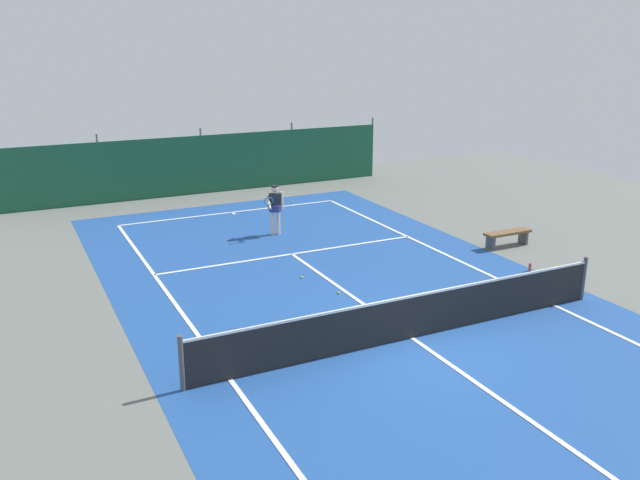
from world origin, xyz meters
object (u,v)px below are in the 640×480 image
(tennis_ball_by_sideline, at_px, (293,202))
(water_bottle, at_px, (530,267))
(tennis_net, at_px, (413,316))
(courtside_bench, at_px, (508,235))
(tennis_player, at_px, (275,206))
(tennis_ball_near_player, at_px, (302,277))
(tennis_ball_midcourt, at_px, (338,293))
(parked_car, at_px, (219,162))

(tennis_ball_by_sideline, relative_size, water_bottle, 0.28)
(tennis_net, bearing_deg, courtside_bench, 33.52)
(tennis_player, bearing_deg, water_bottle, 139.35)
(tennis_player, relative_size, water_bottle, 6.83)
(tennis_ball_near_player, xyz_separation_m, tennis_ball_midcourt, (0.36, -1.44, 0.00))
(tennis_ball_midcourt, height_order, tennis_ball_by_sideline, same)
(tennis_player, height_order, parked_car, parked_car)
(tennis_player, xyz_separation_m, tennis_ball_near_player, (-0.95, -4.16, -0.93))
(tennis_player, distance_m, courtside_bench, 7.41)
(parked_car, bearing_deg, courtside_bench, -67.01)
(tennis_net, bearing_deg, parked_car, 85.50)
(tennis_player, relative_size, parked_car, 0.38)
(tennis_ball_by_sideline, height_order, water_bottle, water_bottle)
(tennis_net, height_order, tennis_ball_midcourt, tennis_net)
(tennis_net, distance_m, tennis_ball_near_player, 4.47)
(tennis_net, height_order, water_bottle, tennis_net)
(tennis_ball_near_player, bearing_deg, tennis_ball_midcourt, -75.99)
(tennis_net, bearing_deg, tennis_ball_near_player, 97.59)
(tennis_net, bearing_deg, tennis_ball_midcourt, 94.40)
(tennis_ball_near_player, height_order, tennis_ball_by_sideline, same)
(tennis_ball_near_player, bearing_deg, tennis_ball_by_sideline, 67.77)
(tennis_player, bearing_deg, tennis_ball_midcourt, 95.73)
(tennis_ball_by_sideline, xyz_separation_m, courtside_bench, (3.66, -8.15, 0.34))
(tennis_player, relative_size, courtside_bench, 1.03)
(tennis_ball_near_player, height_order, courtside_bench, courtside_bench)
(tennis_ball_near_player, distance_m, courtside_bench, 6.91)
(tennis_net, distance_m, parked_car, 17.72)
(courtside_bench, bearing_deg, tennis_ball_by_sideline, 114.17)
(tennis_ball_near_player, relative_size, tennis_ball_by_sideline, 1.00)
(tennis_ball_by_sideline, bearing_deg, tennis_ball_near_player, -112.23)
(parked_car, bearing_deg, tennis_player, -93.48)
(tennis_player, bearing_deg, parked_car, -84.63)
(tennis_player, xyz_separation_m, courtside_bench, (5.94, -4.39, -0.59))
(parked_car, bearing_deg, tennis_ball_near_player, -95.54)
(tennis_player, distance_m, tennis_ball_midcourt, 5.71)
(tennis_player, height_order, water_bottle, tennis_player)
(tennis_net, xyz_separation_m, parked_car, (1.39, 17.66, 0.33))
(parked_car, xyz_separation_m, courtside_bench, (4.92, -13.48, -0.46))
(tennis_ball_midcourt, bearing_deg, tennis_net, -85.60)
(tennis_net, height_order, parked_car, parked_car)
(tennis_ball_midcourt, bearing_deg, water_bottle, -8.66)
(tennis_player, bearing_deg, tennis_ball_near_player, 88.89)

